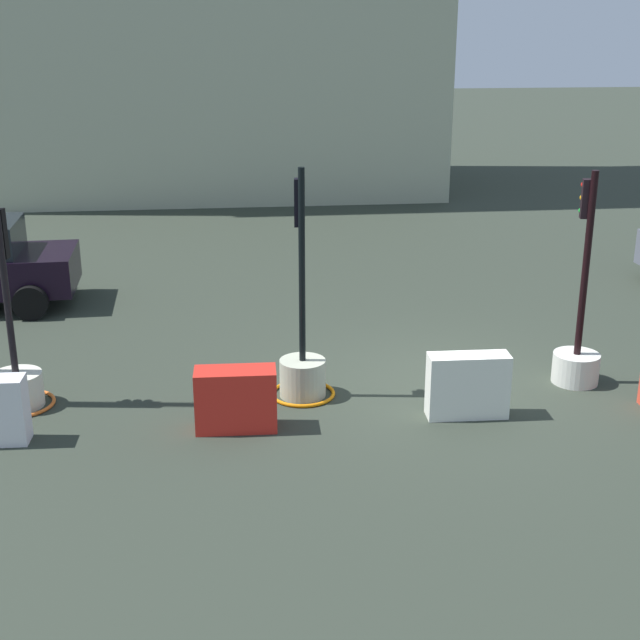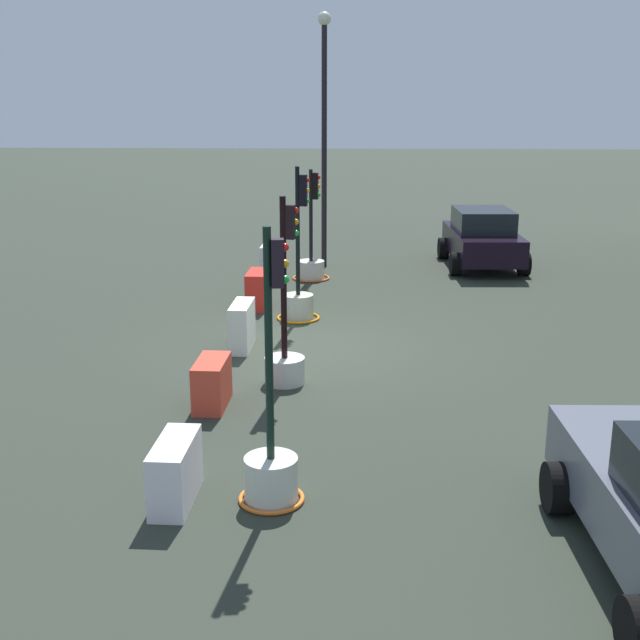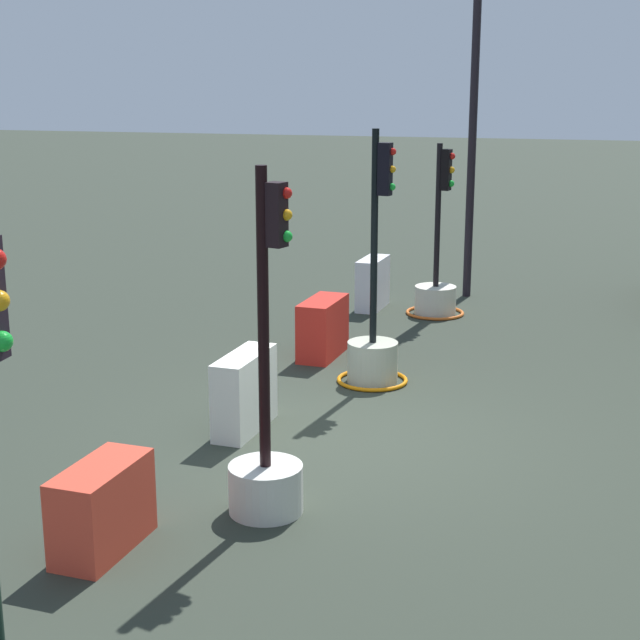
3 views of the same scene
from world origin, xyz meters
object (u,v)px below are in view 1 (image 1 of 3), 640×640
Objects in this scene: traffic_light_0 at (16,377)px; traffic_light_2 at (577,347)px; traffic_light_1 at (302,364)px; construction_barrier_1 at (236,399)px; construction_barrier_2 at (468,386)px.

traffic_light_0 is 0.91× the size of traffic_light_2.
traffic_light_1 is 1.04× the size of traffic_light_2.
traffic_light_2 is 2.94× the size of construction_barrier_1.
traffic_light_0 is at bearing 170.44° from construction_barrier_2.
traffic_light_0 reaches higher than construction_barrier_2.
traffic_light_0 is 3.26m from construction_barrier_1.
construction_barrier_1 is 3.18m from construction_barrier_2.
traffic_light_1 is (4.06, -0.09, 0.05)m from traffic_light_0.
traffic_light_1 is 2.40m from construction_barrier_2.
traffic_light_1 is 1.41m from construction_barrier_1.
traffic_light_1 reaches higher than construction_barrier_1.
traffic_light_1 reaches higher than traffic_light_2.
traffic_light_2 is 5.25m from construction_barrier_1.
construction_barrier_1 is at bearing -19.65° from traffic_light_0.
traffic_light_1 reaches higher than traffic_light_0.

